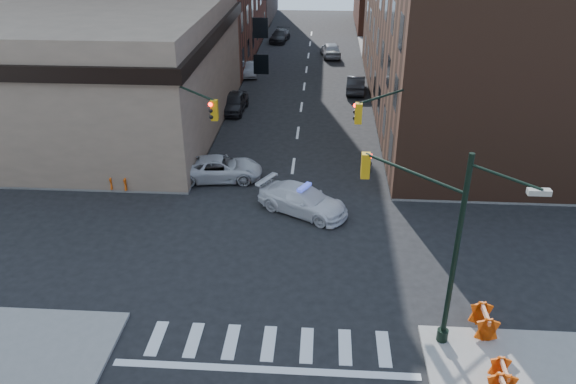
# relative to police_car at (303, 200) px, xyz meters

# --- Properties ---
(ground) EXTENTS (140.00, 140.00, 0.00)m
(ground) POSITION_rel_police_car_xyz_m (-0.88, -3.86, -0.76)
(ground) COLOR black
(ground) RESTS_ON ground
(sidewalk_nw) EXTENTS (34.00, 54.50, 0.15)m
(sidewalk_nw) POSITION_rel_police_car_xyz_m (-23.88, 28.89, -0.69)
(sidewalk_nw) COLOR gray
(sidewalk_nw) RESTS_ON ground
(sidewalk_ne) EXTENTS (34.00, 54.50, 0.15)m
(sidewalk_ne) POSITION_rel_police_car_xyz_m (22.12, 28.89, -0.69)
(sidewalk_ne) COLOR gray
(sidewalk_ne) RESTS_ON ground
(bank_building) EXTENTS (22.00, 22.00, 9.00)m
(bank_building) POSITION_rel_police_car_xyz_m (-17.88, 12.64, 3.74)
(bank_building) COLOR #90765E
(bank_building) RESTS_ON ground
(commercial_row_ne) EXTENTS (14.00, 34.00, 14.00)m
(commercial_row_ne) POSITION_rel_police_car_xyz_m (12.12, 18.64, 6.24)
(commercial_row_ne) COLOR #4C2D1E
(commercial_row_ne) RESTS_ON ground
(signal_pole_se) EXTENTS (5.40, 5.27, 8.00)m
(signal_pole_se) POSITION_rel_police_car_xyz_m (5.16, -9.38, 3.85)
(signal_pole_se) COLOR black
(signal_pole_se) RESTS_ON sidewalk_se
(signal_pole_nw) EXTENTS (3.58, 3.67, 8.00)m
(signal_pole_nw) POSITION_rel_police_car_xyz_m (-6.73, 1.47, 3.57)
(signal_pole_nw) COLOR black
(signal_pole_nw) RESTS_ON sidewalk_nw
(signal_pole_ne) EXTENTS (3.67, 3.58, 8.00)m
(signal_pole_ne) POSITION_rel_police_car_xyz_m (4.95, 1.49, 3.57)
(signal_pole_ne) COLOR black
(signal_pole_ne) RESTS_ON sidewalk_ne
(tree_ne_near) EXTENTS (3.00, 3.00, 4.85)m
(tree_ne_near) POSITION_rel_police_car_xyz_m (6.62, 22.14, 2.72)
(tree_ne_near) COLOR black
(tree_ne_near) RESTS_ON sidewalk_ne
(tree_ne_far) EXTENTS (3.00, 3.00, 4.85)m
(tree_ne_far) POSITION_rel_police_car_xyz_m (6.62, 30.14, 2.72)
(tree_ne_far) COLOR black
(tree_ne_far) RESTS_ON sidewalk_ne
(police_car) EXTENTS (5.64, 4.44, 1.53)m
(police_car) POSITION_rel_police_car_xyz_m (0.00, 0.00, 0.00)
(police_car) COLOR silver
(police_car) RESTS_ON ground
(pickup) EXTENTS (5.56, 3.07, 1.47)m
(pickup) POSITION_rel_police_car_xyz_m (-5.35, 3.87, -0.03)
(pickup) COLOR silver
(pickup) RESTS_ON ground
(parked_car_wnear) EXTENTS (2.08, 4.65, 1.55)m
(parked_car_wnear) POSITION_rel_police_car_xyz_m (-6.38, 16.68, 0.01)
(parked_car_wnear) COLOR black
(parked_car_wnear) RESTS_ON ground
(parked_car_wfar) EXTENTS (1.72, 4.04, 1.30)m
(parked_car_wfar) POSITION_rel_police_car_xyz_m (-6.38, 27.58, -0.12)
(parked_car_wfar) COLOR gray
(parked_car_wfar) RESTS_ON ground
(parked_car_wdeep) EXTENTS (2.57, 5.04, 1.40)m
(parked_car_wdeep) POSITION_rel_police_car_xyz_m (-4.69, 43.15, -0.06)
(parked_car_wdeep) COLOR black
(parked_car_wdeep) RESTS_ON ground
(parked_car_enear) EXTENTS (1.91, 4.70, 1.52)m
(parked_car_enear) POSITION_rel_police_car_xyz_m (3.89, 22.76, -0.01)
(parked_car_enear) COLOR black
(parked_car_enear) RESTS_ON ground
(parked_car_efar) EXTENTS (2.50, 4.98, 1.63)m
(parked_car_efar) POSITION_rel_police_car_xyz_m (1.62, 35.72, 0.05)
(parked_car_efar) COLOR #9B9DA3
(parked_car_efar) RESTS_ON ground
(pedestrian_a) EXTENTS (0.72, 0.64, 1.67)m
(pedestrian_a) POSITION_rel_police_car_xyz_m (-7.75, 3.98, 0.22)
(pedestrian_a) COLOR black
(pedestrian_a) RESTS_ON sidewalk_nw
(pedestrian_b) EXTENTS (1.18, 1.07, 1.99)m
(pedestrian_b) POSITION_rel_police_car_xyz_m (-13.76, 5.00, 0.38)
(pedestrian_b) COLOR black
(pedestrian_b) RESTS_ON sidewalk_nw
(pedestrian_c) EXTENTS (1.02, 0.56, 1.65)m
(pedestrian_c) POSITION_rel_police_car_xyz_m (-13.80, 3.26, 0.21)
(pedestrian_c) COLOR black
(pedestrian_c) RESTS_ON sidewalk_nw
(barrel_road) EXTENTS (0.66, 0.66, 0.94)m
(barrel_road) POSITION_rel_police_car_xyz_m (0.80, 0.01, -0.29)
(barrel_road) COLOR red
(barrel_road) RESTS_ON ground
(barrel_bank) EXTENTS (0.64, 0.64, 0.97)m
(barrel_bank) POSITION_rel_police_car_xyz_m (-5.17, 4.25, -0.28)
(barrel_bank) COLOR #EC480B
(barrel_bank) RESTS_ON ground
(barricade_se_a) EXTENTS (0.68, 1.35, 1.01)m
(barricade_se_a) POSITION_rel_police_car_xyz_m (7.62, -9.56, -0.11)
(barricade_se_a) COLOR red
(barricade_se_a) RESTS_ON sidewalk_se
(barricade_se_c) EXTENTS (0.58, 1.14, 0.85)m
(barricade_se_c) POSITION_rel_police_car_xyz_m (7.62, -12.36, -0.19)
(barricade_se_c) COLOR orange
(barricade_se_c) RESTS_ON sidewalk_se
(barricade_nw_a) EXTENTS (1.18, 0.67, 0.85)m
(barricade_nw_a) POSITION_rel_police_car_xyz_m (-10.12, 3.97, -0.19)
(barricade_nw_a) COLOR #C23F09
(barricade_nw_a) RESTS_ON sidewalk_nw
(barricade_nw_b) EXTENTS (1.22, 0.68, 0.88)m
(barricade_nw_b) POSITION_rel_police_car_xyz_m (-11.02, 1.84, -0.17)
(barricade_nw_b) COLOR orange
(barricade_nw_b) RESTS_ON sidewalk_nw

